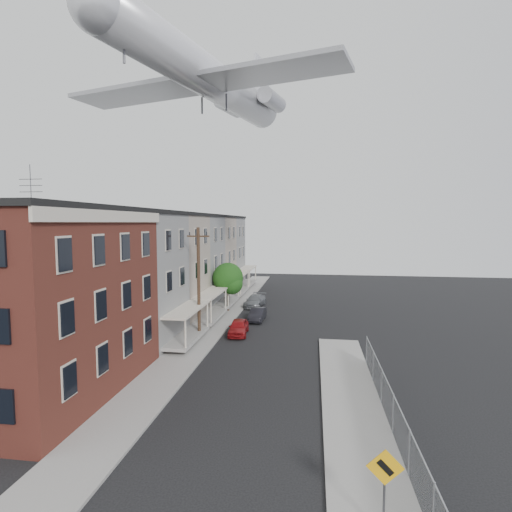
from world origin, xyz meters
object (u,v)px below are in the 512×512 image
Objects in this scene: street_tree at (229,279)px; utility_pole at (199,282)px; car_near at (238,327)px; warning_sign at (385,479)px; car_far at (255,301)px; airplane at (212,79)px; car_mid at (257,314)px.

utility_pole is at bearing -91.89° from street_tree.
warning_sign is at bearing -71.95° from car_near.
utility_pole is at bearing 120.48° from warning_sign.
utility_pole is 1.73× the size of street_tree.
warning_sign is 0.75× the size of car_near.
car_far is 0.16× the size of airplane.
car_far is (-0.26, 11.34, 0.00)m from car_near.
car_near reaches higher than car_mid.
warning_sign reaches higher than car_mid.
car_near is at bearing -81.40° from car_far.
utility_pole is 13.86m from car_far.
car_near is at bearing -39.02° from airplane.
warning_sign is at bearing -72.03° from car_mid.
utility_pole is 0.32× the size of airplane.
car_far is at bearing 53.07° from street_tree.
car_mid is at bearing -43.30° from street_tree.
car_mid is at bearing 75.96° from car_near.
warning_sign is 0.31× the size of utility_pole.
airplane is (-10.97, 22.85, 19.74)m from warning_sign.
utility_pole is at bearing -117.85° from car_mid.
street_tree reaches higher than warning_sign.
car_far reaches higher than car_near.
car_near is 1.03× the size of car_mid.
airplane reaches higher than car_near.
car_mid is 0.13× the size of airplane.
utility_pole is at bearing -93.40° from airplane.
car_far reaches higher than car_mid.
warning_sign is 26.75m from car_mid.
warning_sign is 22.25m from utility_pole.
airplane is at bearing -139.75° from car_mid.
warning_sign is 22.32m from car_near.
warning_sign is 32.13m from airplane.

